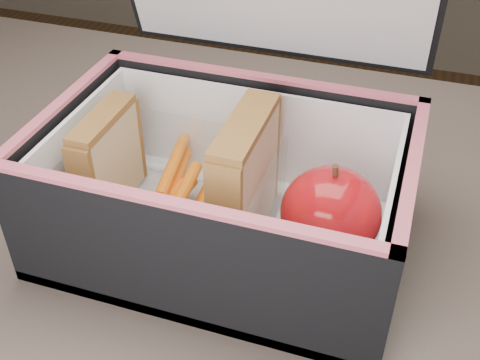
{
  "coord_description": "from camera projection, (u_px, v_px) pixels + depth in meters",
  "views": [
    {
      "loc": [
        0.08,
        -0.36,
        1.13
      ],
      "look_at": [
        -0.05,
        0.03,
        0.81
      ],
      "focal_mm": 45.0,
      "sensor_mm": 36.0,
      "label": 1
    }
  ],
  "objects": [
    {
      "name": "plastic_tub",
      "position": [
        176.0,
        187.0,
        0.54
      ],
      "size": [
        0.17,
        0.12,
        0.07
      ],
      "primitive_type": null,
      "color": "white",
      "rests_on": "lunch_bag"
    },
    {
      "name": "sandwich_right",
      "position": [
        245.0,
        180.0,
        0.5
      ],
      "size": [
        0.03,
        0.1,
        0.11
      ],
      "color": "#D3B78D",
      "rests_on": "plastic_tub"
    },
    {
      "name": "kitchen_table",
      "position": [
        277.0,
        334.0,
        0.58
      ],
      "size": [
        1.2,
        0.8,
        0.75
      ],
      "color": "brown",
      "rests_on": "ground"
    },
    {
      "name": "carrot_sticks",
      "position": [
        174.0,
        199.0,
        0.55
      ],
      "size": [
        0.06,
        0.15,
        0.03
      ],
      "color": "#DE6205",
      "rests_on": "plastic_tub"
    },
    {
      "name": "lunch_bag",
      "position": [
        227.0,
        179.0,
        0.52
      ],
      "size": [
        0.31,
        0.27,
        0.3
      ],
      "color": "black",
      "rests_on": "kitchen_table"
    },
    {
      "name": "sandwich_left",
      "position": [
        108.0,
        160.0,
        0.54
      ],
      "size": [
        0.02,
        0.08,
        0.1
      ],
      "color": "#D3B78D",
      "rests_on": "plastic_tub"
    },
    {
      "name": "paper_napkin",
      "position": [
        323.0,
        243.0,
        0.52
      ],
      "size": [
        0.08,
        0.08,
        0.01
      ],
      "primitive_type": "cube",
      "rotation": [
        0.0,
        0.0,
        0.2
      ],
      "color": "white",
      "rests_on": "lunch_bag"
    },
    {
      "name": "red_apple",
      "position": [
        331.0,
        213.0,
        0.49
      ],
      "size": [
        0.1,
        0.1,
        0.09
      ],
      "rotation": [
        0.0,
        0.0,
        -0.3
      ],
      "color": "maroon",
      "rests_on": "paper_napkin"
    }
  ]
}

